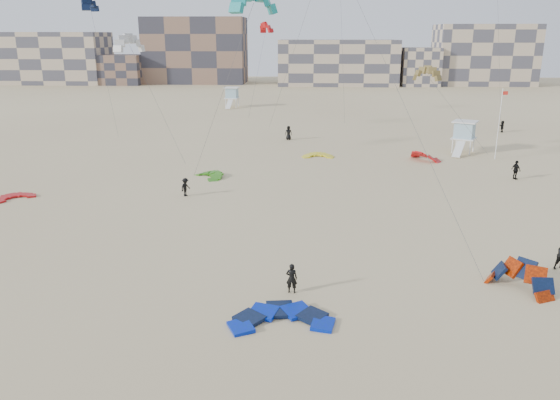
{
  "coord_description": "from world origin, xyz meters",
  "views": [
    {
      "loc": [
        2.28,
        -25.14,
        13.23
      ],
      "look_at": [
        0.64,
        6.0,
        3.78
      ],
      "focal_mm": 35.0,
      "sensor_mm": 36.0,
      "label": 1
    }
  ],
  "objects_px": {
    "kite_ground_orange": "(518,289)",
    "kite_ground_blue": "(281,322)",
    "kitesurfer_main": "(292,278)",
    "lifeguard_tower_near": "(464,137)"
  },
  "relations": [
    {
      "from": "kite_ground_blue",
      "to": "kitesurfer_main",
      "type": "distance_m",
      "value": 3.3
    },
    {
      "from": "kite_ground_orange",
      "to": "kite_ground_blue",
      "type": "bearing_deg",
      "value": -113.51
    },
    {
      "from": "kite_ground_blue",
      "to": "kite_ground_orange",
      "type": "height_order",
      "value": "kite_ground_orange"
    },
    {
      "from": "kite_ground_orange",
      "to": "lifeguard_tower_near",
      "type": "bearing_deg",
      "value": 127.76
    },
    {
      "from": "kite_ground_orange",
      "to": "kitesurfer_main",
      "type": "bearing_deg",
      "value": -127.01
    },
    {
      "from": "lifeguard_tower_near",
      "to": "kite_ground_blue",
      "type": "bearing_deg",
      "value": -88.94
    },
    {
      "from": "kitesurfer_main",
      "to": "lifeguard_tower_near",
      "type": "relative_size",
      "value": 0.3
    },
    {
      "from": "kitesurfer_main",
      "to": "kite_ground_blue",
      "type": "bearing_deg",
      "value": 86.86
    },
    {
      "from": "kite_ground_orange",
      "to": "lifeguard_tower_near",
      "type": "xyz_separation_m",
      "value": [
        6.64,
        36.43,
        1.83
      ]
    },
    {
      "from": "kite_ground_orange",
      "to": "kitesurfer_main",
      "type": "height_order",
      "value": "kite_ground_orange"
    }
  ]
}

